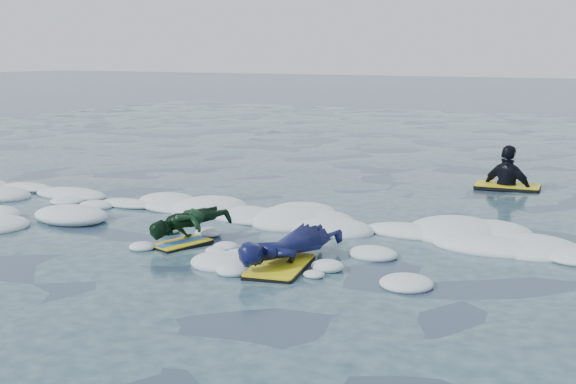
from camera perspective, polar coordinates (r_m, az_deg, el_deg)
The scene contains 5 objects.
ground at distance 9.23m, azimuth -10.48°, elevation -3.69°, with size 120.00×120.00×0.00m, color #182A3A.
foam_band at distance 10.04m, azimuth -6.91°, elevation -2.38°, with size 12.00×3.10×0.30m, color silver, non-canonical shape.
prone_woman_unit at distance 7.93m, azimuth 0.09°, elevation -4.45°, with size 0.86×1.59×0.39m.
prone_child_unit at distance 8.93m, azimuth -7.76°, elevation -2.70°, with size 0.87×1.20×0.42m.
waiting_rider_unit at distance 12.91m, azimuth 16.93°, elevation 0.04°, with size 1.12×0.68×1.61m.
Camera 1 is at (5.47, -7.06, 2.32)m, focal length 45.00 mm.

